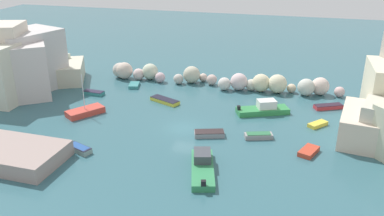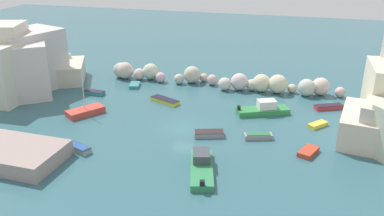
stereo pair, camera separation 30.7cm
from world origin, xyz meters
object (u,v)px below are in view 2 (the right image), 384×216
object	(u,v)px
stone_dock	(13,154)
moored_boat_3	(79,148)
moored_boat_6	(85,111)
moored_boat_9	(135,85)
moored_boat_5	(318,125)
moored_boat_11	(209,134)
moored_boat_0	(264,109)
moored_boat_4	(202,166)
moored_boat_8	(329,107)
moored_boat_1	(94,93)
moored_boat_10	(258,136)
moored_boat_7	(308,152)
moored_boat_2	(165,100)

from	to	relation	value
stone_dock	moored_boat_3	size ratio (longest dim) A/B	3.16
moored_boat_6	moored_boat_9	xyz separation A→B (m)	(1.83, 11.37, -0.17)
moored_boat_5	moored_boat_11	size ratio (longest dim) A/B	0.73
moored_boat_0	moored_boat_11	size ratio (longest dim) A/B	1.91
moored_boat_0	moored_boat_5	xyz separation A→B (m)	(6.59, -2.18, -0.37)
moored_boat_4	moored_boat_8	bearing A→B (deg)	-47.14
moored_boat_1	moored_boat_5	distance (m)	30.61
moored_boat_1	moored_boat_9	world-z (taller)	moored_boat_1
moored_boat_8	moored_boat_11	bearing A→B (deg)	16.10
stone_dock	moored_boat_10	distance (m)	25.41
moored_boat_4	moored_boat_7	xyz separation A→B (m)	(9.70, 6.13, -0.27)
moored_boat_4	moored_boat_5	size ratio (longest dim) A/B	2.72
moored_boat_2	moored_boat_7	world-z (taller)	moored_boat_2
moored_boat_4	moored_boat_7	distance (m)	11.47
moored_boat_5	moored_boat_7	distance (m)	7.26
moored_boat_2	moored_boat_10	bearing A→B (deg)	-4.80
moored_boat_2	moored_boat_10	size ratio (longest dim) A/B	1.38
moored_boat_0	moored_boat_5	world-z (taller)	moored_boat_0
moored_boat_0	moored_boat_11	bearing A→B (deg)	-146.27
moored_boat_2	moored_boat_8	size ratio (longest dim) A/B	1.17
moored_boat_11	moored_boat_4	bearing A→B (deg)	-99.89
moored_boat_3	moored_boat_7	xyz separation A→B (m)	(22.92, 5.74, -0.07)
stone_dock	moored_boat_5	xyz separation A→B (m)	(29.05, 16.46, -0.57)
moored_boat_1	moored_boat_4	size ratio (longest dim) A/B	0.44
moored_boat_6	moored_boat_9	size ratio (longest dim) A/B	1.91
moored_boat_7	moored_boat_8	world-z (taller)	moored_boat_8
moored_boat_0	moored_boat_4	size ratio (longest dim) A/B	0.97
stone_dock	moored_boat_0	world-z (taller)	moored_boat_0
moored_boat_7	moored_boat_9	world-z (taller)	moored_boat_7
moored_boat_1	moored_boat_2	distance (m)	10.70
moored_boat_2	moored_boat_0	bearing A→B (deg)	23.13
moored_boat_8	moored_boat_9	bearing A→B (deg)	-28.96
moored_boat_2	moored_boat_10	distance (m)	15.39
moored_boat_5	moored_boat_10	distance (m)	8.11
moored_boat_9	moored_boat_10	world-z (taller)	moored_boat_10
moored_boat_1	moored_boat_7	bearing A→B (deg)	-13.42
stone_dock	moored_boat_0	distance (m)	29.19
moored_boat_6	moored_boat_7	distance (m)	27.27
moored_boat_2	moored_boat_11	distance (m)	11.67
moored_boat_5	moored_boat_2	bearing A→B (deg)	-56.40
moored_boat_1	moored_boat_11	distance (m)	20.66
moored_boat_5	moored_boat_6	xyz separation A→B (m)	(-28.07, -4.07, 0.18)
moored_boat_11	moored_boat_8	bearing A→B (deg)	24.38
moored_boat_0	moored_boat_7	xyz separation A→B (m)	(5.61, -9.37, -0.34)
moored_boat_5	moored_boat_3	bearing A→B (deg)	-20.85
moored_boat_4	moored_boat_9	distance (m)	25.84
moored_boat_0	moored_boat_7	bearing A→B (deg)	-83.15
moored_boat_10	moored_boat_3	bearing A→B (deg)	-173.77
moored_boat_4	moored_boat_10	distance (m)	9.35
moored_boat_4	moored_boat_9	xyz separation A→B (m)	(-15.57, 20.62, -0.29)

